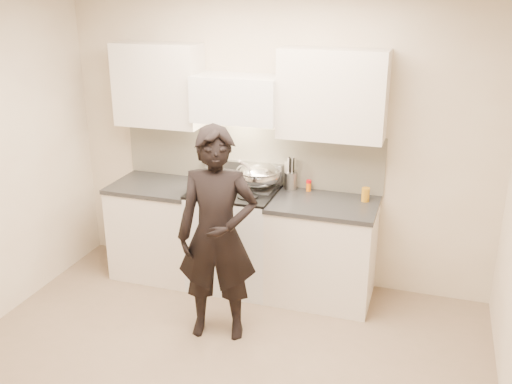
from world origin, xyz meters
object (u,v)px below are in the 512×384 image
wok (259,175)px  utensil_crock (290,179)px  stove (235,237)px  counter_right (322,250)px  person (217,236)px

wok → utensil_crock: size_ratio=1.70×
stove → utensil_crock: (0.46, 0.25, 0.54)m
stove → counter_right: bearing=0.0°
utensil_crock → person: (-0.30, -1.06, -0.15)m
counter_right → person: 1.13m
wok → utensil_crock: (0.26, 0.13, -0.06)m
utensil_crock → stove: bearing=-152.1°
utensil_crock → person: size_ratio=0.17×
person → counter_right: bearing=38.1°
wok → person: size_ratio=0.29×
counter_right → person: bearing=-129.4°
stove → counter_right: 0.83m
stove → person: (0.16, -0.82, 0.39)m
utensil_crock → person: bearing=-106.0°
wok → utensil_crock: 0.30m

